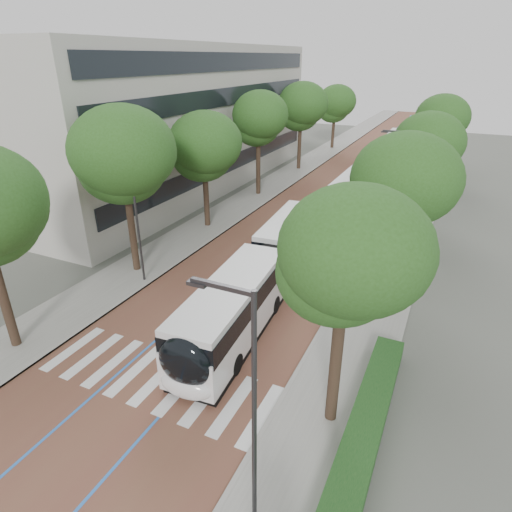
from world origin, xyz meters
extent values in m
plane|color=#51544C|center=(0.00, 0.00, 0.00)|extent=(160.00, 160.00, 0.00)
cube|color=brown|center=(0.00, 40.00, 0.01)|extent=(11.00, 140.00, 0.02)
cube|color=gray|center=(-7.50, 40.00, 0.06)|extent=(4.00, 140.00, 0.12)
cube|color=gray|center=(7.50, 40.00, 0.06)|extent=(4.00, 140.00, 0.12)
cube|color=gray|center=(-5.60, 40.00, 0.06)|extent=(0.20, 140.00, 0.14)
cube|color=gray|center=(5.60, 40.00, 0.06)|extent=(0.20, 140.00, 0.14)
cube|color=silver|center=(-4.80, 1.00, 0.03)|extent=(0.55, 3.60, 0.01)
cube|color=silver|center=(-3.55, 1.00, 0.03)|extent=(0.55, 3.60, 0.01)
cube|color=silver|center=(-2.30, 1.00, 0.03)|extent=(0.55, 3.60, 0.01)
cube|color=silver|center=(-1.05, 1.00, 0.03)|extent=(0.55, 3.60, 0.01)
cube|color=silver|center=(0.20, 1.00, 0.03)|extent=(0.55, 3.60, 0.01)
cube|color=silver|center=(1.45, 1.00, 0.03)|extent=(0.55, 3.60, 0.01)
cube|color=silver|center=(2.70, 1.00, 0.03)|extent=(0.55, 3.60, 0.01)
cube|color=silver|center=(3.95, 1.00, 0.03)|extent=(0.55, 3.60, 0.01)
cube|color=silver|center=(5.20, 1.00, 0.03)|extent=(0.55, 3.60, 0.01)
cube|color=blue|center=(-1.60, 40.00, 0.02)|extent=(0.12, 126.00, 0.01)
cube|color=blue|center=(1.60, 40.00, 0.02)|extent=(0.12, 126.00, 0.01)
cube|color=#AFABA2|center=(-19.50, 28.00, 7.00)|extent=(18.00, 40.00, 14.00)
cube|color=black|center=(-10.45, 28.00, 3.00)|extent=(0.12, 38.00, 1.60)
cube|color=black|center=(-10.45, 28.00, 6.20)|extent=(0.12, 38.00, 1.60)
cube|color=black|center=(-10.45, 28.00, 9.40)|extent=(0.12, 38.00, 1.60)
cube|color=black|center=(-10.45, 28.00, 12.40)|extent=(0.12, 38.00, 1.60)
cube|color=#143B16|center=(9.10, 0.00, 0.52)|extent=(1.20, 14.00, 0.80)
cylinder|color=#313134|center=(6.80, -3.00, 4.12)|extent=(0.14, 0.14, 8.00)
cube|color=#313134|center=(6.00, -3.00, 8.02)|extent=(1.70, 0.12, 0.12)
cube|color=#313134|center=(5.30, -3.00, 7.94)|extent=(0.50, 0.20, 0.10)
cylinder|color=#313134|center=(6.80, 22.00, 4.12)|extent=(0.14, 0.14, 8.00)
cube|color=#313134|center=(6.00, 22.00, 8.02)|extent=(1.70, 0.12, 0.12)
cube|color=#313134|center=(5.30, 22.00, 7.94)|extent=(0.50, 0.20, 0.10)
cylinder|color=#313134|center=(-6.10, 8.00, 4.12)|extent=(0.14, 0.14, 8.00)
cylinder|color=black|center=(-7.50, 0.00, 2.44)|extent=(0.44, 0.44, 4.87)
cylinder|color=black|center=(-7.50, 9.00, 2.60)|extent=(0.44, 0.44, 5.19)
ellipsoid|color=#254F19|center=(-7.50, 9.00, 7.31)|extent=(6.17, 6.17, 5.25)
cylinder|color=black|center=(-7.50, 18.00, 2.23)|extent=(0.44, 0.44, 4.47)
ellipsoid|color=#254F19|center=(-7.50, 18.00, 6.29)|extent=(5.63, 5.63, 4.78)
cylinder|color=black|center=(-7.50, 28.00, 2.57)|extent=(0.44, 0.44, 5.14)
ellipsoid|color=#254F19|center=(-7.50, 28.00, 7.25)|extent=(5.33, 5.33, 4.53)
cylinder|color=black|center=(-7.50, 40.00, 2.57)|extent=(0.44, 0.44, 5.13)
ellipsoid|color=#254F19|center=(-7.50, 40.00, 7.23)|extent=(5.88, 5.88, 5.00)
cylinder|color=black|center=(-7.50, 55.00, 2.23)|extent=(0.44, 0.44, 4.45)
ellipsoid|color=#254F19|center=(-7.50, 55.00, 6.27)|extent=(5.61, 5.61, 4.77)
cylinder|color=black|center=(7.70, 2.00, 2.41)|extent=(0.44, 0.44, 4.82)
ellipsoid|color=#254F19|center=(7.70, 2.00, 6.79)|extent=(4.90, 4.90, 4.16)
cylinder|color=black|center=(7.70, 14.00, 2.19)|extent=(0.44, 0.44, 4.38)
ellipsoid|color=#254F19|center=(7.70, 14.00, 6.16)|extent=(6.03, 6.03, 5.13)
cylinder|color=black|center=(7.70, 28.00, 2.09)|extent=(0.44, 0.44, 4.18)
ellipsoid|color=#254F19|center=(7.70, 28.00, 5.89)|extent=(5.77, 5.77, 4.91)
cylinder|color=black|center=(7.70, 44.00, 2.15)|extent=(0.44, 0.44, 4.30)
ellipsoid|color=#254F19|center=(7.70, 44.00, 6.06)|extent=(5.96, 5.96, 5.07)
cylinder|color=black|center=(1.46, 10.09, 1.77)|extent=(2.36, 1.07, 2.30)
cube|color=silver|center=(1.83, 4.98, 1.26)|extent=(3.18, 9.52, 1.82)
cube|color=black|center=(1.83, 4.98, 2.40)|extent=(3.20, 9.33, 0.97)
cube|color=silver|center=(1.83, 4.98, 3.04)|extent=(3.11, 9.33, 0.31)
cube|color=black|center=(1.83, 4.98, 0.17)|extent=(3.10, 9.14, 0.35)
cube|color=silver|center=(1.14, 14.40, 1.26)|extent=(3.06, 7.90, 1.82)
cube|color=black|center=(1.14, 14.40, 2.40)|extent=(3.09, 7.75, 0.97)
cube|color=silver|center=(1.14, 14.40, 3.04)|extent=(3.00, 7.74, 0.31)
cube|color=black|center=(1.14, 14.40, 0.17)|extent=(2.99, 7.59, 0.35)
ellipsoid|color=black|center=(2.16, 0.46, 2.00)|extent=(2.42, 1.27, 2.28)
ellipsoid|color=silver|center=(2.16, 0.41, 0.86)|extent=(2.42, 1.17, 1.14)
cylinder|color=black|center=(0.87, 2.62, 0.50)|extent=(0.37, 1.02, 1.00)
cylinder|color=black|center=(3.12, 2.79, 0.50)|extent=(0.37, 1.02, 1.00)
cylinder|color=black|center=(-0.11, 15.99, 0.50)|extent=(0.37, 1.02, 1.00)
cylinder|color=black|center=(2.15, 16.15, 0.50)|extent=(0.37, 1.02, 1.00)
cylinder|color=black|center=(0.48, 7.97, 0.50)|extent=(0.37, 1.02, 1.00)
cylinder|color=black|center=(2.73, 8.13, 0.50)|extent=(0.37, 1.02, 1.00)
cube|color=silver|center=(2.32, 25.45, 1.26)|extent=(2.57, 12.02, 1.82)
cube|color=black|center=(2.32, 25.45, 2.40)|extent=(2.61, 11.78, 0.97)
cube|color=silver|center=(2.32, 25.45, 3.04)|extent=(2.52, 11.78, 0.31)
cube|color=black|center=(2.32, 25.45, 0.17)|extent=(2.52, 11.54, 0.35)
ellipsoid|color=black|center=(2.29, 19.60, 2.00)|extent=(2.36, 1.11, 2.28)
ellipsoid|color=silver|center=(2.29, 19.55, 0.86)|extent=(2.36, 1.01, 1.14)
cylinder|color=black|center=(1.17, 21.86, 0.50)|extent=(0.31, 1.00, 1.00)
cylinder|color=black|center=(3.43, 21.84, 0.50)|extent=(0.31, 1.00, 1.00)
cylinder|color=black|center=(1.22, 29.26, 0.50)|extent=(0.31, 1.00, 1.00)
cylinder|color=black|center=(3.48, 29.24, 0.50)|extent=(0.31, 1.00, 1.00)
cube|color=silver|center=(1.90, 38.67, 1.26)|extent=(3.28, 12.14, 1.82)
cube|color=black|center=(1.90, 38.67, 2.40)|extent=(3.30, 11.90, 0.97)
cube|color=silver|center=(1.90, 38.67, 3.04)|extent=(3.21, 11.89, 0.31)
cube|color=black|center=(1.90, 38.67, 0.17)|extent=(3.19, 11.65, 0.35)
ellipsoid|color=black|center=(2.28, 32.83, 2.00)|extent=(2.42, 1.25, 2.28)
ellipsoid|color=silver|center=(2.28, 32.78, 0.86)|extent=(2.41, 1.15, 1.14)
cylinder|color=black|center=(1.01, 35.00, 0.50)|extent=(0.36, 1.02, 1.00)
cylinder|color=black|center=(3.26, 35.15, 0.50)|extent=(0.36, 1.02, 1.00)
cylinder|color=black|center=(0.52, 42.38, 0.50)|extent=(0.36, 1.02, 1.00)
cylinder|color=black|center=(2.78, 42.53, 0.50)|extent=(0.36, 1.02, 1.00)
cube|color=silver|center=(2.17, 52.16, 1.26)|extent=(2.90, 12.08, 1.82)
cube|color=black|center=(2.17, 52.16, 2.40)|extent=(2.93, 11.84, 0.97)
cube|color=silver|center=(2.17, 52.16, 3.04)|extent=(2.84, 11.83, 0.31)
cube|color=black|center=(2.17, 52.16, 0.17)|extent=(2.83, 11.59, 0.35)
ellipsoid|color=black|center=(2.37, 46.31, 2.00)|extent=(2.39, 1.18, 2.28)
ellipsoid|color=silver|center=(2.37, 46.26, 0.86)|extent=(2.38, 1.08, 1.14)
cylinder|color=black|center=(1.16, 48.53, 0.50)|extent=(0.33, 1.01, 1.00)
cylinder|color=black|center=(3.42, 48.60, 0.50)|extent=(0.33, 1.01, 1.00)
cylinder|color=black|center=(0.92, 55.92, 0.50)|extent=(0.33, 1.01, 1.00)
cylinder|color=black|center=(3.17, 56.00, 0.50)|extent=(0.33, 1.01, 1.00)
camera|label=1|loc=(10.37, -10.48, 12.84)|focal=30.00mm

